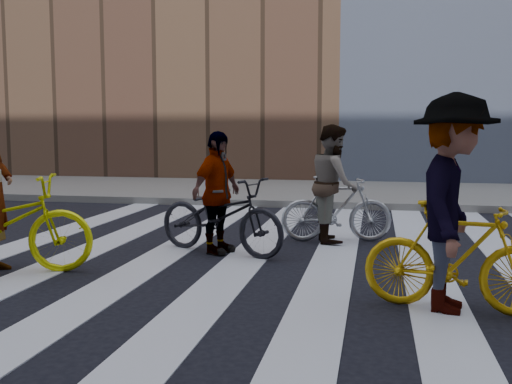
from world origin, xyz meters
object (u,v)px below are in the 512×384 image
(bike_yellow_right, at_px, (457,257))
(rider_rear, at_px, (217,193))
(rider_mid, at_px, (334,183))
(bike_silver_mid, at_px, (337,209))
(bike_dark_rear, at_px, (221,215))
(rider_right, at_px, (453,204))

(bike_yellow_right, height_order, rider_rear, rider_rear)
(rider_mid, bearing_deg, bike_silver_mid, -101.07)
(rider_rear, bearing_deg, bike_dark_rear, -68.67)
(bike_yellow_right, height_order, rider_right, rider_right)
(rider_mid, bearing_deg, bike_yellow_right, -168.14)
(bike_silver_mid, distance_m, bike_dark_rear, 1.85)
(rider_rear, bearing_deg, bike_silver_mid, -31.34)
(bike_yellow_right, distance_m, bike_dark_rear, 3.40)
(bike_silver_mid, relative_size, rider_mid, 0.94)
(rider_mid, bearing_deg, rider_rear, 117.20)
(rider_mid, height_order, rider_rear, rider_mid)
(rider_rear, bearing_deg, rider_mid, -30.40)
(rider_right, bearing_deg, bike_silver_mid, 32.16)
(bike_dark_rear, xyz_separation_m, rider_right, (2.69, -2.01, 0.48))
(bike_yellow_right, bearing_deg, rider_rear, 64.96)
(bike_silver_mid, xyz_separation_m, rider_rear, (-1.50, -1.15, 0.33))
(bike_yellow_right, height_order, rider_mid, rider_mid)
(bike_yellow_right, bearing_deg, bike_dark_rear, 64.47)
(bike_dark_rear, relative_size, rider_mid, 1.14)
(bike_dark_rear, xyz_separation_m, rider_mid, (1.40, 1.15, 0.35))
(bike_silver_mid, height_order, bike_dark_rear, bike_dark_rear)
(rider_mid, distance_m, rider_rear, 1.85)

